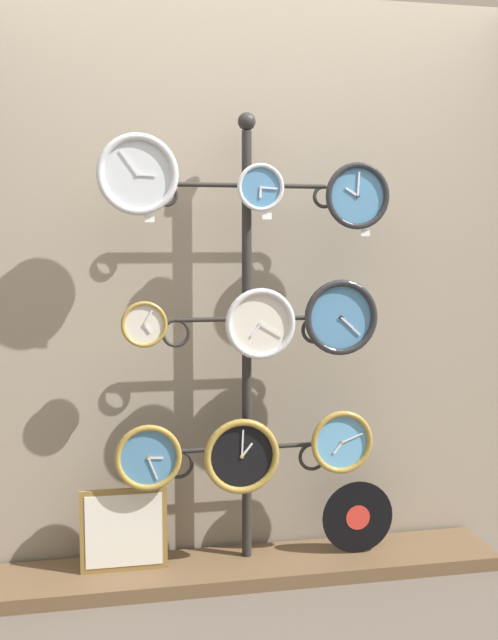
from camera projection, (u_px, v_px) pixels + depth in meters
name	position (u px, v px, depth m)	size (l,w,h in m)	color
ground_plane	(267.00, 613.00, 2.89)	(12.00, 12.00, 0.00)	brown
shop_wall	(240.00, 249.00, 3.31)	(4.40, 0.04, 2.80)	gray
low_shelf	(249.00, 568.00, 3.23)	(2.20, 0.36, 0.06)	brown
display_stand	(247.00, 407.00, 3.22)	(0.78, 0.37, 1.97)	#282623
clock_top_left	(138.00, 174.00, 2.94)	(0.32, 0.04, 0.32)	silver
clock_top_center	(260.00, 187.00, 3.05)	(0.20, 0.04, 0.20)	#4C84B2
clock_top_right	(357.00, 196.00, 3.14)	(0.28, 0.04, 0.28)	#4C84B2
clock_middle_left	(144.00, 324.00, 3.03)	(0.19, 0.04, 0.19)	silver
clock_middle_center	(260.00, 324.00, 3.08)	(0.30, 0.04, 0.30)	silver
clock_middle_right	(341.00, 317.00, 3.16)	(0.32, 0.04, 0.32)	#4C84B2
clock_bottom_left	(148.00, 457.00, 3.06)	(0.28, 0.04, 0.28)	#4C84B2
clock_bottom_center	(242.00, 456.00, 3.12)	(0.32, 0.04, 0.32)	black
clock_bottom_right	(342.00, 442.00, 3.23)	(0.28, 0.04, 0.28)	#60A8DB
vinyl_record	(358.00, 517.00, 3.30)	(0.32, 0.01, 0.32)	black
picture_frame	(124.00, 530.00, 3.12)	(0.36, 0.02, 0.35)	olive
price_tag_upper	(150.00, 219.00, 2.96)	(0.04, 0.00, 0.03)	white
price_tag_mid	(267.00, 216.00, 3.06)	(0.04, 0.00, 0.03)	white
price_tag_lower	(365.00, 233.00, 3.16)	(0.04, 0.00, 0.03)	white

